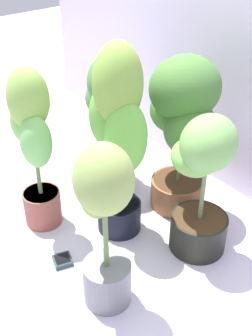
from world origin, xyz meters
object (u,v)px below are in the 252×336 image
at_px(potted_plant_center, 118,128).
at_px(potted_plant_back_center, 183,121).
at_px(potted_plant_front_left, 33,140).
at_px(hygrometer_box, 63,260).
at_px(potted_plant_back_right, 201,181).
at_px(potted_plant_back_left, 111,114).
at_px(potted_plant_front_right, 104,219).

bearing_deg(potted_plant_center, potted_plant_back_center, 83.40).
xyz_separation_m(potted_plant_front_left, hygrometer_box, (0.31, -0.08, -0.45)).
height_order(potted_plant_back_center, potted_plant_back_right, potted_plant_back_center).
bearing_deg(potted_plant_center, potted_plant_back_left, 147.95).
bearing_deg(potted_plant_back_left, potted_plant_front_left, -82.09).
bearing_deg(potted_plant_front_right, hygrometer_box, -170.71).
height_order(potted_plant_center, potted_plant_back_center, potted_plant_center).
xyz_separation_m(potted_plant_center, hygrometer_box, (0.03, -0.35, -0.54)).
distance_m(potted_plant_center, potted_plant_back_center, 0.36).
distance_m(potted_plant_front_right, hygrometer_box, 0.49).
bearing_deg(hygrometer_box, potted_plant_center, -158.16).
distance_m(potted_plant_front_right, potted_plant_back_left, 0.83).
height_order(potted_plant_front_left, potted_plant_back_left, potted_plant_front_left).
height_order(potted_plant_back_center, potted_plant_back_left, potted_plant_back_center).
xyz_separation_m(potted_plant_back_center, hygrometer_box, (-0.01, -0.69, -0.48)).
distance_m(potted_plant_front_left, potted_plant_back_left, 0.49).
bearing_deg(potted_plant_back_left, potted_plant_back_right, -0.67).
relative_size(potted_plant_front_left, potted_plant_back_right, 1.19).
xyz_separation_m(potted_plant_center, potted_plant_front_left, (-0.28, -0.27, -0.09)).
bearing_deg(potted_plant_back_center, potted_plant_back_left, -160.90).
xyz_separation_m(potted_plant_front_left, potted_plant_back_center, (0.32, 0.61, 0.03)).
distance_m(potted_plant_center, potted_plant_back_left, 0.43).
distance_m(potted_plant_back_center, potted_plant_front_right, 0.70).
relative_size(potted_plant_center, potted_plant_back_left, 1.27).
xyz_separation_m(potted_plant_center, potted_plant_front_right, (0.31, -0.30, -0.14)).
relative_size(potted_plant_center, potted_plant_front_right, 1.28).
bearing_deg(potted_plant_back_center, hygrometer_box, -90.72).
bearing_deg(potted_plant_back_right, potted_plant_back_center, 152.36).
distance_m(potted_plant_center, potted_plant_back_right, 0.42).
bearing_deg(potted_plant_front_left, potted_plant_front_right, -3.44).
distance_m(potted_plant_center, hygrometer_box, 0.64).
bearing_deg(potted_plant_back_left, potted_plant_center, -32.05).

